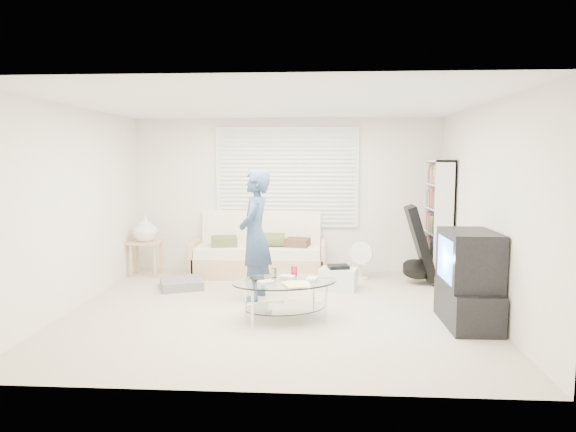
# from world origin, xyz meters

# --- Properties ---
(ground) EXTENTS (5.00, 5.00, 0.00)m
(ground) POSITION_xyz_m (0.00, 0.00, 0.00)
(ground) COLOR tan
(ground) RESTS_ON ground
(room_shell) EXTENTS (5.02, 4.52, 2.51)m
(room_shell) POSITION_xyz_m (0.00, 0.48, 1.63)
(room_shell) COLOR white
(room_shell) RESTS_ON ground
(window_blinds) EXTENTS (2.32, 0.08, 1.62)m
(window_blinds) POSITION_xyz_m (0.00, 2.20, 1.55)
(window_blinds) COLOR silver
(window_blinds) RESTS_ON ground
(futon_sofa) EXTENTS (2.08, 0.84, 1.01)m
(futon_sofa) POSITION_xyz_m (-0.42, 1.87, 0.33)
(futon_sofa) COLOR tan
(futon_sofa) RESTS_ON ground
(grey_floor_pillow) EXTENTS (0.74, 0.74, 0.13)m
(grey_floor_pillow) POSITION_xyz_m (-1.45, 0.98, 0.06)
(grey_floor_pillow) COLOR slate
(grey_floor_pillow) RESTS_ON ground
(side_table) EXTENTS (0.48, 0.39, 0.96)m
(side_table) POSITION_xyz_m (-2.22, 1.74, 0.71)
(side_table) COLOR tan
(side_table) RESTS_ON ground
(bookshelf) EXTENTS (0.29, 0.77, 1.84)m
(bookshelf) POSITION_xyz_m (2.32, 1.67, 0.92)
(bookshelf) COLOR white
(bookshelf) RESTS_ON ground
(guitar_case) EXTENTS (0.49, 0.43, 1.14)m
(guitar_case) POSITION_xyz_m (2.02, 1.45, 0.52)
(guitar_case) COLOR black
(guitar_case) RESTS_ON ground
(floor_fan) EXTENTS (0.37, 0.24, 0.59)m
(floor_fan) POSITION_xyz_m (1.17, 1.69, 0.34)
(floor_fan) COLOR white
(floor_fan) RESTS_ON ground
(storage_bin) EXTENTS (0.57, 0.46, 0.35)m
(storage_bin) POSITION_xyz_m (0.81, 1.03, 0.16)
(storage_bin) COLOR white
(storage_bin) RESTS_ON ground
(tv_unit) EXTENTS (0.55, 0.98, 1.06)m
(tv_unit) POSITION_xyz_m (2.20, -0.44, 0.52)
(tv_unit) COLOR black
(tv_unit) RESTS_ON ground
(coffee_table) EXTENTS (1.39, 1.10, 0.57)m
(coffee_table) POSITION_xyz_m (0.14, -0.36, 0.37)
(coffee_table) COLOR silver
(coffee_table) RESTS_ON ground
(standing_person) EXTENTS (0.50, 0.68, 1.71)m
(standing_person) POSITION_xyz_m (-0.31, 0.48, 0.85)
(standing_person) COLOR navy
(standing_person) RESTS_ON ground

